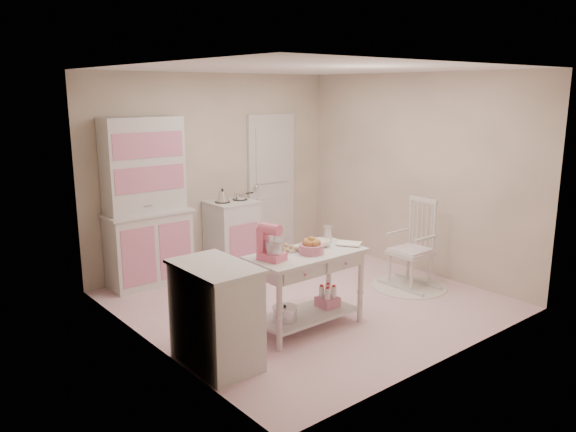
% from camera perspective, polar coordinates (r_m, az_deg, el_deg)
% --- Properties ---
extents(room_shell, '(3.84, 3.84, 2.62)m').
position_cam_1_polar(room_shell, '(6.18, 1.96, 5.88)').
color(room_shell, '#CE8194').
rests_on(room_shell, ground).
extents(door, '(0.82, 0.05, 2.04)m').
position_cam_1_polar(door, '(8.29, -1.69, 3.26)').
color(door, silver).
rests_on(door, ground).
extents(hutch, '(1.06, 0.50, 2.08)m').
position_cam_1_polar(hutch, '(7.04, -14.17, 1.33)').
color(hutch, silver).
rests_on(hutch, ground).
extents(stove, '(0.62, 0.57, 0.92)m').
position_cam_1_polar(stove, '(7.70, -5.70, -1.81)').
color(stove, silver).
rests_on(stove, ground).
extents(base_cabinet, '(0.54, 0.84, 0.92)m').
position_cam_1_polar(base_cabinet, '(5.01, -7.33, -9.94)').
color(base_cabinet, silver).
rests_on(base_cabinet, ground).
extents(lace_rug, '(0.92, 0.92, 0.01)m').
position_cam_1_polar(lace_rug, '(7.16, 12.19, -6.98)').
color(lace_rug, white).
rests_on(lace_rug, ground).
extents(rocking_chair, '(0.49, 0.72, 1.10)m').
position_cam_1_polar(rocking_chair, '(6.99, 12.39, -2.77)').
color(rocking_chair, silver).
rests_on(rocking_chair, ground).
extents(work_table, '(1.20, 0.60, 0.80)m').
position_cam_1_polar(work_table, '(5.72, 1.87, -7.57)').
color(work_table, silver).
rests_on(work_table, ground).
extents(stand_mixer, '(0.26, 0.32, 0.34)m').
position_cam_1_polar(stand_mixer, '(5.30, -1.65, -2.73)').
color(stand_mixer, '#E76185').
rests_on(stand_mixer, work_table).
extents(cookie_tray, '(0.34, 0.24, 0.02)m').
position_cam_1_polar(cookie_tray, '(5.63, -0.47, -3.52)').
color(cookie_tray, silver).
rests_on(cookie_tray, work_table).
extents(bread_basket, '(0.25, 0.25, 0.09)m').
position_cam_1_polar(bread_basket, '(5.56, 2.39, -3.35)').
color(bread_basket, '#CE7695').
rests_on(bread_basket, work_table).
extents(mixing_bowl, '(0.22, 0.22, 0.07)m').
position_cam_1_polar(mixing_bowl, '(5.81, 3.30, -2.76)').
color(mixing_bowl, white).
rests_on(mixing_bowl, work_table).
extents(metal_pitcher, '(0.10, 0.10, 0.17)m').
position_cam_1_polar(metal_pitcher, '(5.97, 4.06, -1.84)').
color(metal_pitcher, silver).
rests_on(metal_pitcher, work_table).
extents(recipe_book, '(0.29, 0.31, 0.02)m').
position_cam_1_polar(recipe_book, '(5.81, 6.02, -3.05)').
color(recipe_book, white).
rests_on(recipe_book, work_table).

